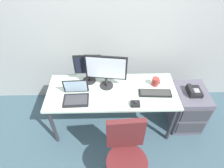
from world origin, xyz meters
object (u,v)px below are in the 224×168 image
(monitor_side, at_px, (88,67))
(cell_phone, at_px, (74,87))
(desk_phone, at_px, (194,91))
(office_chair, at_px, (126,160))
(laptop, at_px, (76,95))
(file_cabinet, at_px, (187,108))
(coffee_mug, at_px, (155,82))
(trackball_mouse, at_px, (135,104))
(keyboard, at_px, (155,93))
(monitor_main, at_px, (106,70))

(monitor_side, bearing_deg, cell_phone, -146.10)
(desk_phone, height_order, office_chair, office_chair)
(desk_phone, bearing_deg, laptop, -175.50)
(file_cabinet, xyz_separation_m, coffee_mug, (-0.51, 0.09, 0.44))
(laptop, distance_m, coffee_mug, 1.05)
(monitor_side, xyz_separation_m, cell_phone, (-0.20, -0.13, -0.23))
(file_cabinet, xyz_separation_m, trackball_mouse, (-0.82, -0.27, 0.41))
(monitor_side, bearing_deg, keyboard, -17.17)
(keyboard, relative_size, cell_phone, 2.93)
(coffee_mug, bearing_deg, laptop, -167.78)
(keyboard, distance_m, laptop, 1.00)
(file_cabinet, height_order, monitor_side, monitor_side)
(desk_phone, relative_size, monitor_side, 0.48)
(keyboard, bearing_deg, file_cabinet, 8.47)
(file_cabinet, bearing_deg, office_chair, -139.82)
(monitor_side, relative_size, cell_phone, 2.95)
(keyboard, xyz_separation_m, trackball_mouse, (-0.28, -0.19, 0.01))
(laptop, height_order, trackball_mouse, laptop)
(office_chair, bearing_deg, keyboard, 60.28)
(file_cabinet, bearing_deg, cell_phone, 178.07)
(office_chair, distance_m, trackball_mouse, 0.64)
(monitor_side, bearing_deg, coffee_mug, -6.38)
(keyboard, bearing_deg, trackball_mouse, -146.13)
(desk_phone, height_order, coffee_mug, coffee_mug)
(trackball_mouse, bearing_deg, cell_phone, 157.68)
(monitor_main, xyz_separation_m, cell_phone, (-0.43, -0.02, -0.28))
(desk_phone, xyz_separation_m, cell_phone, (-1.59, 0.07, 0.04))
(file_cabinet, relative_size, keyboard, 1.54)
(file_cabinet, bearing_deg, keyboard, -171.53)
(monitor_main, distance_m, cell_phone, 0.51)
(coffee_mug, bearing_deg, office_chair, -116.46)
(trackball_mouse, bearing_deg, coffee_mug, 49.00)
(cell_phone, bearing_deg, file_cabinet, 22.83)
(monitor_main, relative_size, coffee_mug, 4.47)
(laptop, bearing_deg, trackball_mouse, -10.14)
(keyboard, xyz_separation_m, laptop, (-1.00, -0.06, 0.04))
(laptop, xyz_separation_m, coffee_mug, (1.03, 0.22, 0.00))
(laptop, bearing_deg, file_cabinet, 5.08)
(cell_phone, bearing_deg, monitor_main, 27.90)
(keyboard, relative_size, trackball_mouse, 3.78)
(office_chair, bearing_deg, desk_phone, 39.85)
(keyboard, relative_size, laptop, 1.31)
(monitor_main, distance_m, monitor_side, 0.26)
(laptop, relative_size, coffee_mug, 2.74)
(file_cabinet, distance_m, trackball_mouse, 0.95)
(monitor_main, distance_m, trackball_mouse, 0.55)
(office_chair, relative_size, cell_phone, 6.57)
(monitor_side, distance_m, keyboard, 0.93)
(monitor_side, height_order, keyboard, monitor_side)
(monitor_main, xyz_separation_m, coffee_mug, (0.65, 0.01, -0.22))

